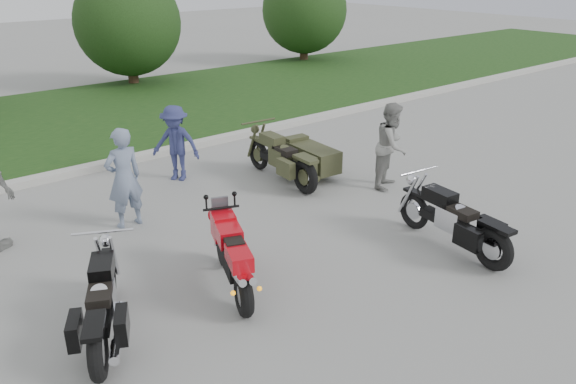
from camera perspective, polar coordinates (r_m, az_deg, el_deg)
ground at (r=8.11m, az=-0.07°, el=-8.54°), size 80.00×80.00×0.00m
curb at (r=12.87m, az=-17.28°, el=2.86°), size 60.00×0.30×0.15m
grass_strip at (r=16.65m, az=-22.95°, el=6.43°), size 60.00×8.00×0.14m
tree_mid_right at (r=20.75m, az=-15.98°, el=16.21°), size 3.60×3.60×4.00m
tree_far_right at (r=25.08m, az=1.67°, el=17.97°), size 3.60×3.60×4.00m
sportbike_red at (r=7.58m, az=-5.67°, el=-6.41°), size 0.85×1.82×0.90m
cruiser_left at (r=7.03m, az=-18.28°, el=-11.06°), size 1.12×2.01×0.84m
cruiser_right at (r=8.99m, az=16.76°, el=-3.08°), size 0.49×2.26×0.87m
cruiser_sidecar at (r=11.49m, az=1.25°, el=3.42°), size 1.23×2.35×0.90m
person_stripe at (r=9.62m, az=-16.33°, el=1.36°), size 0.64×0.43×1.72m
person_grey at (r=11.14m, az=10.50°, el=4.67°), size 1.01×0.92×1.68m
person_denim at (r=11.53m, az=-11.34°, el=4.87°), size 1.06×1.14×1.55m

